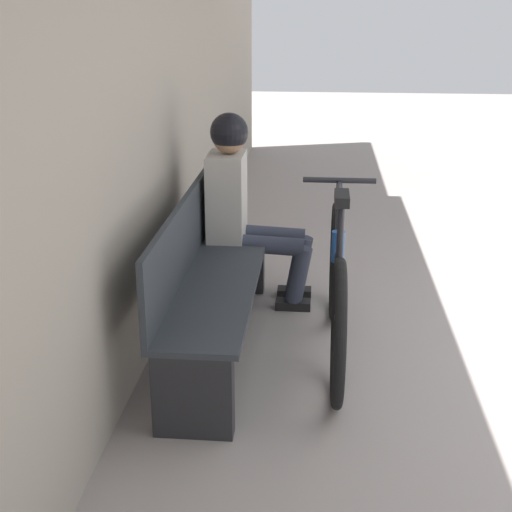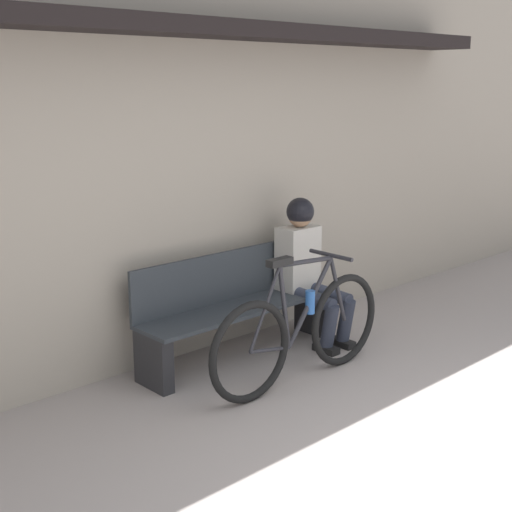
% 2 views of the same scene
% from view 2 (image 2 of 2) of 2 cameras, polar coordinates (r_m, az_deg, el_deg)
% --- Properties ---
extents(storefront_wall, '(12.00, 0.56, 3.20)m').
position_cam_2_polar(storefront_wall, '(5.42, -6.84, 8.77)').
color(storefront_wall, '#9E9384').
rests_on(storefront_wall, ground_plane).
extents(park_bench_near, '(1.77, 0.42, 0.83)m').
position_cam_2_polar(park_bench_near, '(5.61, -1.59, -4.24)').
color(park_bench_near, '#2D3338').
rests_on(park_bench_near, ground_plane).
extents(bicycle, '(1.69, 0.40, 0.96)m').
position_cam_2_polar(bicycle, '(5.15, 3.57, -6.03)').
color(bicycle, black).
rests_on(bicycle, ground_plane).
extents(person_seated, '(0.34, 0.65, 1.20)m').
position_cam_2_polar(person_seated, '(5.90, 4.06, -0.41)').
color(person_seated, '#2D3342').
rests_on(person_seated, ground_plane).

